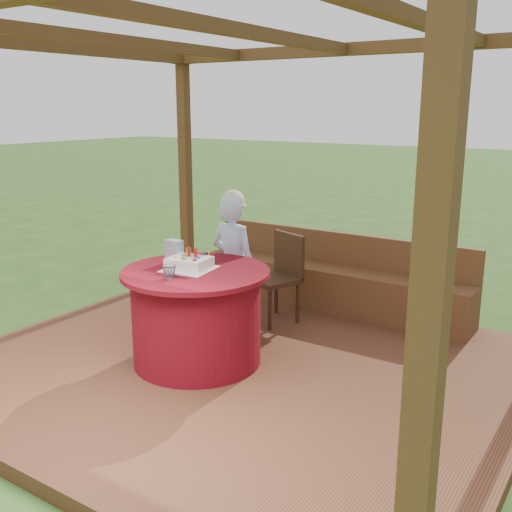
{
  "coord_description": "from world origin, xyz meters",
  "views": [
    {
      "loc": [
        2.71,
        -3.85,
        2.23
      ],
      "look_at": [
        0.0,
        0.25,
        1.0
      ],
      "focal_mm": 42.0,
      "sensor_mm": 36.0,
      "label": 1
    }
  ],
  "objects": [
    {
      "name": "bench",
      "position": [
        0.0,
        1.72,
        0.38
      ],
      "size": [
        3.0,
        0.42,
        0.8
      ],
      "color": "brown",
      "rests_on": "deck"
    },
    {
      "name": "deck",
      "position": [
        0.0,
        0.0,
        0.06
      ],
      "size": [
        4.5,
        4.0,
        0.12
      ],
      "primitive_type": "cube",
      "color": "brown",
      "rests_on": "ground"
    },
    {
      "name": "elderly_woman",
      "position": [
        -0.41,
        0.5,
        0.81
      ],
      "size": [
        0.51,
        0.36,
        1.38
      ],
      "color": "#A7CBF8",
      "rests_on": "deck"
    },
    {
      "name": "birthday_cake",
      "position": [
        -0.37,
        -0.18,
        0.98
      ],
      "size": [
        0.43,
        0.43,
        0.18
      ],
      "color": "white",
      "rests_on": "table"
    },
    {
      "name": "pergola",
      "position": [
        0.0,
        0.0,
        2.41
      ],
      "size": [
        4.5,
        4.0,
        2.72
      ],
      "color": "brown",
      "rests_on": "deck"
    },
    {
      "name": "drinking_glass",
      "position": [
        -0.33,
        -0.47,
        0.98
      ],
      "size": [
        0.14,
        0.14,
        0.1
      ],
      "primitive_type": "imported",
      "rotation": [
        0.0,
        0.0,
        -0.33
      ],
      "color": "white",
      "rests_on": "table"
    },
    {
      "name": "table",
      "position": [
        -0.31,
        -0.18,
        0.53
      ],
      "size": [
        1.23,
        1.23,
        0.81
      ],
      "color": "maroon",
      "rests_on": "deck"
    },
    {
      "name": "gift_bag",
      "position": [
        -0.61,
        -0.1,
        1.03
      ],
      "size": [
        0.14,
        0.1,
        0.2
      ],
      "primitive_type": "cube",
      "rotation": [
        0.0,
        0.0,
        -0.04
      ],
      "color": "#D288BE",
      "rests_on": "table"
    },
    {
      "name": "ground",
      "position": [
        0.0,
        0.0,
        0.0
      ],
      "size": [
        60.0,
        60.0,
        0.0
      ],
      "primitive_type": "plane",
      "color": "#2B521B",
      "rests_on": "ground"
    },
    {
      "name": "chair",
      "position": [
        -0.27,
        1.09,
        0.61
      ],
      "size": [
        0.56,
        0.56,
        0.89
      ],
      "color": "#3C2413",
      "rests_on": "deck"
    }
  ]
}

